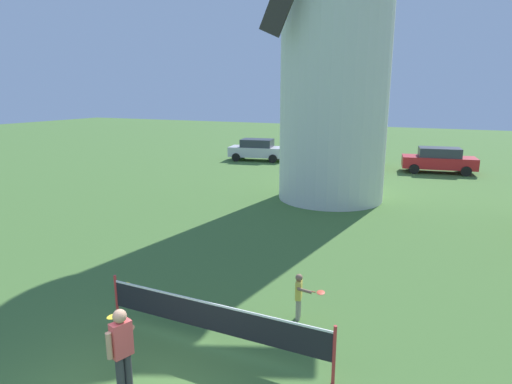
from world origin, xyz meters
TOP-DOWN VIEW (x-y plane):
  - windmill at (-0.68, 15.03)m, footprint 9.36×5.55m
  - tennis_net at (0.49, 2.18)m, footprint 4.83×0.06m
  - player_near at (-0.25, 0.53)m, footprint 0.78×0.77m
  - player_far at (1.64, 3.98)m, footprint 0.70×0.36m
  - stray_ball at (-2.81, 3.50)m, footprint 0.20×0.20m
  - parked_car_silver at (-8.58, 23.99)m, footprint 4.24×2.43m
  - parked_car_mustard at (-2.12, 24.98)m, footprint 4.59×2.34m
  - parked_car_red at (3.68, 24.28)m, footprint 4.51×2.40m

SIDE VIEW (x-z plane):
  - stray_ball at x=-2.81m, z-range 0.00..0.20m
  - player_far at x=1.64m, z-range 0.07..1.13m
  - tennis_net at x=0.49m, z-range 0.13..1.23m
  - parked_car_silver at x=-8.58m, z-range 0.03..1.59m
  - parked_car_red at x=3.68m, z-range 0.03..1.59m
  - parked_car_mustard at x=-2.12m, z-range 0.03..1.59m
  - player_near at x=-0.25m, z-range 0.10..1.60m
  - windmill at x=-0.68m, z-range -0.31..16.03m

